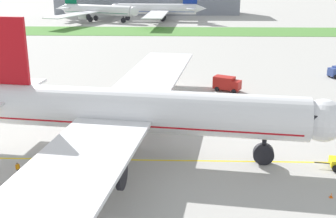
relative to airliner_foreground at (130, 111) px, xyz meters
The scene contains 9 objects.
ground_plane 7.13m from the airliner_foreground, 153.66° to the right, with size 600.00×600.00×0.00m, color #ADAAA5.
apron_taxi_line 7.14m from the airliner_foreground, 153.00° to the right, with size 280.00×0.36×0.01m, color yellow.
grass_median_strip 114.00m from the airliner_foreground, 91.80° to the left, with size 320.00×24.00×0.10m, color #4C8438.
airliner_foreground is the anchor object (origin of this frame).
ground_crew_wingwalker_port 14.99m from the airliner_foreground, 152.88° to the right, with size 0.43×0.50×1.63m.
traffic_cone_starboard_wing 25.44m from the airliner_foreground, 25.29° to the right, with size 0.36×0.36×0.58m.
service_truck_catering_van 34.84m from the airliner_foreground, 63.51° to the left, with size 5.71×4.46×2.83m.
parked_airliner_far_centre 148.11m from the airliner_foreground, 102.29° to the left, with size 39.51×63.14×14.58m.
parked_airliner_far_right 147.99m from the airliner_foreground, 91.58° to the left, with size 43.73×68.89×15.11m.
Camera 1 is at (9.94, -50.15, 23.28)m, focal length 46.42 mm.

